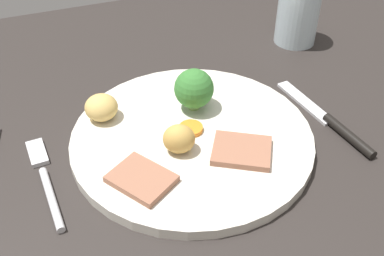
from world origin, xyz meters
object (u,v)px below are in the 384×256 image
object	(u,v)px
meat_slice_under	(242,151)
broccoli_floret	(194,89)
dinner_plate	(192,139)
knife	(331,122)
meat_slice_main	(142,179)
carrot_coin_front	(191,129)
roast_potato_left	(179,139)
roast_potato_right	(101,107)
water_glass	(298,15)
fork	(45,178)

from	to	relation	value
meat_slice_under	broccoli_floret	world-z (taller)	broccoli_floret
dinner_plate	knife	distance (cm)	18.45
dinner_plate	meat_slice_main	size ratio (longest dim) A/B	4.47
carrot_coin_front	knife	distance (cm)	18.50
roast_potato_left	carrot_coin_front	size ratio (longest dim) A/B	1.27
roast_potato_right	knife	size ratio (longest dim) A/B	0.23
carrot_coin_front	broccoli_floret	size ratio (longest dim) A/B	0.53
dinner_plate	carrot_coin_front	world-z (taller)	carrot_coin_front
broccoli_floret	knife	distance (cm)	18.35
carrot_coin_front	roast_potato_right	bearing A→B (deg)	146.32
meat_slice_main	roast_potato_right	bearing A→B (deg)	96.76
roast_potato_right	knife	distance (cm)	29.65
roast_potato_left	water_glass	world-z (taller)	water_glass
dinner_plate	water_glass	xyz separation A→B (cm)	(25.17, 18.07, 4.05)
roast_potato_right	fork	world-z (taller)	roast_potato_right
meat_slice_main	water_glass	bearing A→B (deg)	35.39
meat_slice_under	fork	size ratio (longest dim) A/B	0.44
dinner_plate	broccoli_floret	xyz separation A→B (cm)	(2.18, 5.01, 3.69)
broccoli_floret	meat_slice_main	bearing A→B (deg)	-134.12
meat_slice_main	roast_potato_right	size ratio (longest dim) A/B	1.59
broccoli_floret	knife	bearing A→B (deg)	-26.74
roast_potato_right	broccoli_floret	world-z (taller)	broccoli_floret
carrot_coin_front	meat_slice_under	bearing A→B (deg)	-56.08
dinner_plate	meat_slice_under	world-z (taller)	meat_slice_under
dinner_plate	broccoli_floret	distance (cm)	6.60
roast_potato_left	water_glass	bearing A→B (deg)	36.24
meat_slice_main	fork	xyz separation A→B (cm)	(-9.91, 5.33, -1.41)
roast_potato_right	fork	xyz separation A→B (cm)	(-8.40, -7.36, -2.65)
water_glass	knife	bearing A→B (deg)	-108.28
meat_slice_main	broccoli_floret	xyz separation A→B (cm)	(10.19, 10.51, 2.59)
dinner_plate	meat_slice_under	size ratio (longest dim) A/B	4.42
meat_slice_main	broccoli_floret	size ratio (longest dim) A/B	1.19
meat_slice_main	roast_potato_right	world-z (taller)	roast_potato_right
roast_potato_left	broccoli_floret	xyz separation A→B (cm)	(4.63, 7.19, 1.22)
meat_slice_main	broccoli_floret	distance (cm)	14.87
carrot_coin_front	water_glass	bearing A→B (deg)	34.67
fork	roast_potato_right	bearing A→B (deg)	-52.80
carrot_coin_front	meat_slice_main	bearing A→B (deg)	-142.46
dinner_plate	carrot_coin_front	size ratio (longest dim) A/B	9.98
roast_potato_right	water_glass	world-z (taller)	water_glass
roast_potato_left	roast_potato_right	world-z (taller)	roast_potato_left
roast_potato_right	carrot_coin_front	size ratio (longest dim) A/B	1.40
meat_slice_under	carrot_coin_front	world-z (taller)	meat_slice_under
dinner_plate	fork	world-z (taller)	dinner_plate
dinner_plate	roast_potato_left	size ratio (longest dim) A/B	7.88
meat_slice_under	roast_potato_left	size ratio (longest dim) A/B	1.78
meat_slice_main	knife	xyz separation A→B (cm)	(26.20, 2.45, -1.35)
meat_slice_main	carrot_coin_front	world-z (taller)	meat_slice_main
knife	broccoli_floret	bearing A→B (deg)	56.37
dinner_plate	fork	distance (cm)	17.92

